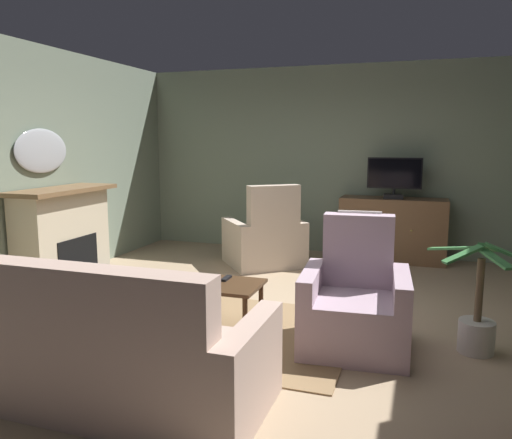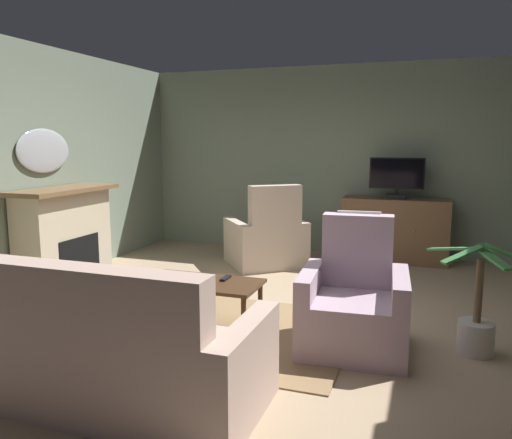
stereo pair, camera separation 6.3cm
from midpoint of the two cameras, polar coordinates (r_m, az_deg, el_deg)
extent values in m
cube|color=tan|center=(4.98, 1.34, -11.23)|extent=(6.31, 6.78, 0.04)
cube|color=gray|center=(7.73, 8.62, 6.64)|extent=(6.31, 0.10, 2.80)
cube|color=gray|center=(6.22, -25.12, 5.36)|extent=(0.10, 6.78, 2.80)
cube|color=#8E704C|center=(4.70, -4.60, -12.17)|extent=(2.49, 1.76, 0.01)
cube|color=#4C4C51|center=(6.22, -17.48, -7.11)|extent=(0.50, 1.43, 0.04)
cube|color=beige|center=(6.35, -20.67, -2.01)|extent=(0.42, 1.23, 1.11)
cube|color=black|center=(6.29, -19.37, -4.21)|extent=(0.10, 0.69, 0.52)
cube|color=brown|center=(6.25, -20.68, 3.17)|extent=(0.54, 1.39, 0.05)
ellipsoid|color=#B2B7BF|center=(6.39, -22.71, 7.20)|extent=(0.06, 0.85, 0.51)
cube|color=#4A3523|center=(7.44, 15.57, -4.33)|extent=(1.40, 0.42, 0.06)
cube|color=brown|center=(7.36, 15.71, -1.15)|extent=(1.46, 0.48, 0.90)
sphere|color=tan|center=(7.12, 13.47, -1.03)|extent=(0.03, 0.03, 0.03)
sphere|color=tan|center=(7.09, 17.71, -1.25)|extent=(0.03, 0.03, 0.03)
cube|color=black|center=(7.24, 15.84, 2.52)|extent=(0.27, 0.20, 0.06)
cylinder|color=black|center=(7.23, 15.86, 3.07)|extent=(0.04, 0.04, 0.08)
cube|color=black|center=(7.21, 15.95, 5.08)|extent=(0.74, 0.05, 0.43)
cube|color=black|center=(7.18, 15.94, 5.06)|extent=(0.70, 0.01, 0.39)
cube|color=#422B19|center=(4.60, -5.79, -7.15)|extent=(1.07, 0.55, 0.03)
cylinder|color=#422B19|center=(4.69, 0.87, -9.59)|extent=(0.04, 0.04, 0.41)
cylinder|color=#422B19|center=(5.06, -9.74, -8.32)|extent=(0.04, 0.04, 0.41)
cylinder|color=#422B19|center=(4.30, -0.99, -11.37)|extent=(0.04, 0.04, 0.41)
cylinder|color=#422B19|center=(4.70, -12.35, -9.78)|extent=(0.04, 0.04, 0.41)
cube|color=black|center=(4.63, -3.08, -6.67)|extent=(0.05, 0.17, 0.02)
cube|color=silver|center=(4.70, -7.58, -6.59)|extent=(0.33, 0.27, 0.01)
cube|color=#BC9E8E|center=(3.59, -15.31, -15.97)|extent=(1.71, 0.91, 0.41)
cube|color=#BC9E8E|center=(3.14, -19.38, -10.10)|extent=(1.71, 0.20, 0.58)
cube|color=#BC9E8E|center=(4.12, -26.35, -11.64)|extent=(0.15, 0.91, 0.63)
cube|color=#BC9E8E|center=(3.15, -0.61, -17.13)|extent=(0.15, 0.91, 0.63)
cube|color=#B2A899|center=(3.56, -21.31, -10.84)|extent=(0.37, 0.14, 0.36)
cube|color=#AD93A3|center=(4.26, 11.37, -11.45)|extent=(0.65, 0.86, 0.45)
cube|color=#AD93A3|center=(4.42, 11.84, -3.46)|extent=(0.60, 0.23, 0.63)
cube|color=#AD93A3|center=(4.23, 16.37, -10.38)|extent=(0.19, 0.83, 0.65)
cube|color=#AD93A3|center=(4.26, 6.49, -9.91)|extent=(0.19, 0.83, 0.65)
cube|color=white|center=(4.45, 11.97, -0.59)|extent=(0.37, 0.05, 0.24)
cube|color=#C6B29E|center=(6.94, 1.33, -3.41)|extent=(1.10, 1.13, 0.42)
cube|color=#C6B29E|center=(6.51, 2.46, 0.81)|extent=(0.65, 0.57, 0.71)
cube|color=#C6B29E|center=(6.79, -1.90, -2.83)|extent=(0.66, 0.78, 0.62)
cube|color=#C6B29E|center=(7.07, 4.44, -2.38)|extent=(0.66, 0.78, 0.62)
cylinder|color=beige|center=(4.52, 24.04, -12.15)|extent=(0.28, 0.28, 0.26)
cylinder|color=brown|center=(4.40, 24.37, -7.40)|extent=(0.06, 0.06, 0.51)
cube|color=#3D7F42|center=(4.59, 25.26, -2.97)|extent=(0.22, 0.53, 0.17)
cube|color=#3D7F42|center=(4.46, 21.97, -3.09)|extent=(0.43, 0.36, 0.12)
cube|color=#3D7F42|center=(4.24, 22.75, -3.74)|extent=(0.32, 0.22, 0.14)
cube|color=#3D7F42|center=(4.17, 25.91, -4.13)|extent=(0.23, 0.36, 0.08)
ellipsoid|color=#2D2D33|center=(5.46, -12.00, -8.34)|extent=(0.43, 0.31, 0.18)
sphere|color=#2D2D33|center=(5.50, -14.49, -8.01)|extent=(0.14, 0.14, 0.14)
cone|color=#2D2D33|center=(5.45, -14.60, -7.48)|extent=(0.04, 0.04, 0.04)
cone|color=#2D2D33|center=(5.52, -14.44, -7.26)|extent=(0.04, 0.04, 0.04)
cylinder|color=#2D2D33|center=(5.39, -8.95, -8.88)|extent=(0.22, 0.12, 0.07)
camera|label=1|loc=(0.03, -89.64, 0.06)|focal=35.22mm
camera|label=2|loc=(0.03, 90.36, -0.06)|focal=35.22mm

